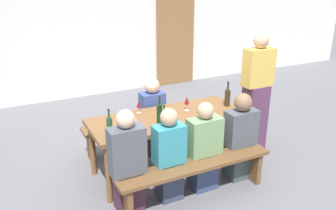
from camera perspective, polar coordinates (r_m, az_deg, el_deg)
name	(u,v)px	position (r m, az deg, el deg)	size (l,w,h in m)	color
ground_plane	(168,169)	(4.68, 0.00, -10.35)	(24.00, 24.00, 0.00)	slate
back_wall	(89,16)	(7.33, -12.61, 13.84)	(14.00, 0.20, 3.20)	silver
wooden_door	(175,38)	(7.94, 1.20, 10.80)	(0.90, 0.06, 2.10)	olive
tasting_table	(168,123)	(4.38, 0.00, -2.85)	(1.94, 0.78, 0.75)	brown
bench_near	(196,171)	(3.99, 4.51, -10.56)	(1.84, 0.30, 0.45)	brown
bench_far	(147,126)	(5.08, -3.48, -3.33)	(1.84, 0.30, 0.45)	brown
wine_bottle_0	(227,97)	(4.71, 9.57, 1.25)	(0.07, 0.07, 0.33)	#332814
wine_bottle_1	(160,113)	(4.11, -1.36, -1.34)	(0.07, 0.07, 0.33)	#143319
wine_bottle_2	(164,120)	(3.95, -0.61, -2.50)	(0.07, 0.07, 0.29)	#234C2D
wine_bottle_3	(110,126)	(3.86, -9.43, -3.35)	(0.07, 0.07, 0.30)	#234C2D
wine_glass_0	(136,121)	(3.94, -5.22, -2.65)	(0.08, 0.08, 0.16)	silver
wine_glass_1	(164,107)	(4.29, -0.59, -0.36)	(0.07, 0.07, 0.17)	silver
wine_glass_2	(187,101)	(4.49, 3.05, 0.69)	(0.07, 0.07, 0.19)	silver
wine_glass_3	(139,105)	(4.43, -4.76, 0.04)	(0.06, 0.06, 0.16)	silver
wine_glass_4	(205,105)	(4.41, 6.05, -0.07)	(0.07, 0.07, 0.16)	silver
seated_guest_near_0	(128,164)	(3.73, -6.56, -9.53)	(0.37, 0.24, 1.15)	#48263A
seated_guest_near_1	(169,157)	(3.91, 0.16, -8.37)	(0.34, 0.24, 1.08)	#363D56
seated_guest_near_2	(204,149)	(4.11, 5.83, -7.10)	(0.39, 0.24, 1.08)	#36436B
seated_guest_near_3	(240,138)	(4.37, 11.57, -5.32)	(0.39, 0.24, 1.10)	#435152
seated_guest_far_0	(153,117)	(4.89, -2.51, -2.02)	(0.33, 0.24, 1.09)	brown
standing_host	(256,96)	(5.05, 14.00, 1.49)	(0.42, 0.24, 1.67)	#58324F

